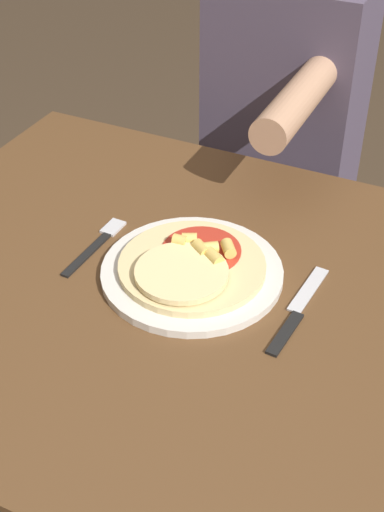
# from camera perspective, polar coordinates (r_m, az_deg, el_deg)

# --- Properties ---
(dining_table) EXTENTS (1.12, 0.88, 0.77)m
(dining_table) POSITION_cam_1_polar(r_m,az_deg,el_deg) (1.21, -0.04, -7.17)
(dining_table) COLOR brown
(dining_table) RESTS_ON ground_plane
(plate) EXTENTS (0.30, 0.30, 0.01)m
(plate) POSITION_cam_1_polar(r_m,az_deg,el_deg) (1.15, -0.00, -1.30)
(plate) COLOR silver
(plate) RESTS_ON dining_table
(pizza) EXTENTS (0.24, 0.24, 0.04)m
(pizza) POSITION_cam_1_polar(r_m,az_deg,el_deg) (1.14, -0.07, -0.74)
(pizza) COLOR #E0C689
(pizza) RESTS_ON plate
(fork) EXTENTS (0.03, 0.18, 0.00)m
(fork) POSITION_cam_1_polar(r_m,az_deg,el_deg) (1.23, -7.55, 1.04)
(fork) COLOR black
(fork) RESTS_ON dining_table
(knife) EXTENTS (0.03, 0.22, 0.00)m
(knife) POSITION_cam_1_polar(r_m,az_deg,el_deg) (1.10, 8.42, -4.33)
(knife) COLOR black
(knife) RESTS_ON dining_table
(person_diner) EXTENTS (0.33, 0.52, 1.24)m
(person_diner) POSITION_cam_1_polar(r_m,az_deg,el_deg) (1.70, 7.32, 9.70)
(person_diner) COLOR #2D2D38
(person_diner) RESTS_ON ground_plane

